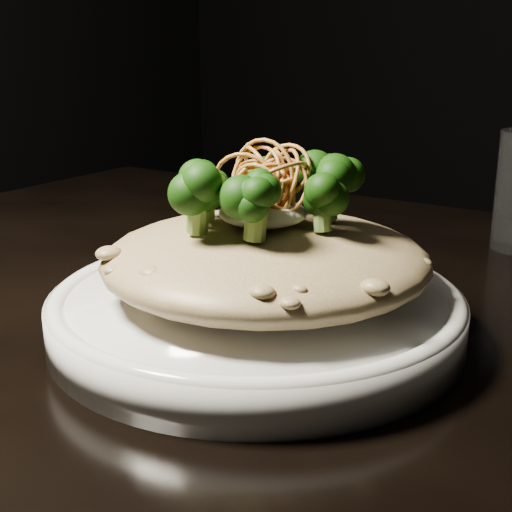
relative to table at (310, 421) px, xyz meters
The scene contains 6 objects.
table is the anchor object (origin of this frame).
plate 0.11m from the table, 114.53° to the right, with size 0.28×0.28×0.03m, color silver.
risotto 0.14m from the table, 111.14° to the right, with size 0.22×0.22×0.05m, color brown.
broccoli 0.19m from the table, 112.40° to the right, with size 0.13×0.13×0.05m, color black, non-canonical shape.
cheese 0.17m from the table, 109.79° to the right, with size 0.06×0.06×0.02m, color white.
shallots 0.20m from the table, 110.33° to the right, with size 0.05×0.05×0.04m, color brown, non-canonical shape.
Camera 1 is at (0.23, -0.42, 0.94)m, focal length 50.00 mm.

